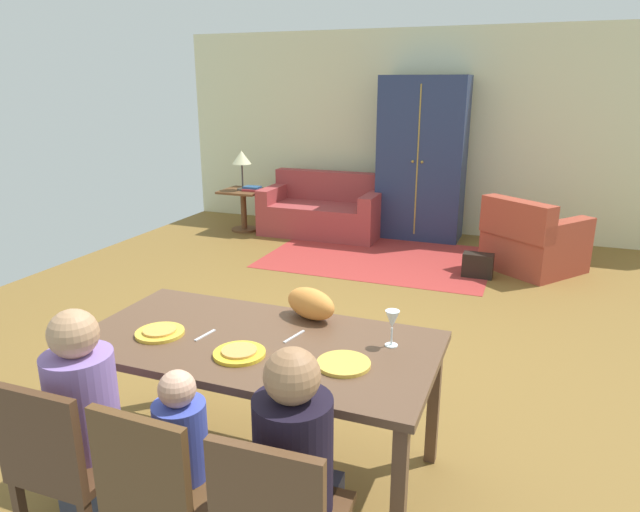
% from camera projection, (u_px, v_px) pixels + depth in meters
% --- Properties ---
extents(ground_plane, '(7.20, 6.57, 0.02)m').
position_uv_depth(ground_plane, '(352.00, 316.00, 5.13)').
color(ground_plane, brown).
extents(back_wall, '(7.20, 0.10, 2.70)m').
position_uv_depth(back_wall, '(429.00, 133.00, 7.71)').
color(back_wall, beige).
rests_on(back_wall, ground_plane).
extents(dining_table, '(1.81, 0.92, 0.76)m').
position_uv_depth(dining_table, '(257.00, 353.00, 2.89)').
color(dining_table, brown).
rests_on(dining_table, ground_plane).
extents(plate_near_man, '(0.25, 0.25, 0.02)m').
position_uv_depth(plate_near_man, '(160.00, 333.00, 2.93)').
color(plate_near_man, yellow).
rests_on(plate_near_man, dining_table).
extents(pizza_near_man, '(0.17, 0.17, 0.01)m').
position_uv_depth(pizza_near_man, '(160.00, 330.00, 2.93)').
color(pizza_near_man, gold).
rests_on(pizza_near_man, plate_near_man).
extents(plate_near_child, '(0.25, 0.25, 0.02)m').
position_uv_depth(plate_near_child, '(239.00, 353.00, 2.71)').
color(plate_near_child, yellow).
rests_on(plate_near_child, dining_table).
extents(pizza_near_child, '(0.17, 0.17, 0.01)m').
position_uv_depth(pizza_near_child, '(239.00, 351.00, 2.71)').
color(pizza_near_child, '#D99A4C').
rests_on(pizza_near_child, plate_near_child).
extents(plate_near_woman, '(0.25, 0.25, 0.02)m').
position_uv_depth(plate_near_woman, '(344.00, 364.00, 2.61)').
color(plate_near_woman, gold).
rests_on(plate_near_woman, dining_table).
extents(wine_glass, '(0.07, 0.07, 0.19)m').
position_uv_depth(wine_glass, '(392.00, 321.00, 2.77)').
color(wine_glass, silver).
rests_on(wine_glass, dining_table).
extents(fork, '(0.04, 0.15, 0.01)m').
position_uv_depth(fork, '(205.00, 335.00, 2.92)').
color(fork, silver).
rests_on(fork, dining_table).
extents(knife, '(0.05, 0.17, 0.01)m').
position_uv_depth(knife, '(294.00, 336.00, 2.91)').
color(knife, silver).
rests_on(knife, dining_table).
extents(dining_chair_man, '(0.42, 0.42, 0.87)m').
position_uv_depth(dining_chair_man, '(64.00, 459.00, 2.39)').
color(dining_chair_man, '#4D301C').
rests_on(dining_chair_man, ground_plane).
extents(person_man, '(0.30, 0.40, 1.11)m').
position_uv_depth(person_man, '(93.00, 431.00, 2.54)').
color(person_man, '#3D404F').
rests_on(person_man, ground_plane).
extents(dining_chair_child, '(0.43, 0.43, 0.87)m').
position_uv_depth(dining_chair_child, '(162.00, 487.00, 2.22)').
color(dining_chair_child, brown).
rests_on(dining_chair_child, ground_plane).
extents(person_child, '(0.22, 0.29, 0.92)m').
position_uv_depth(person_child, '(189.00, 474.00, 2.39)').
color(person_child, '#344249').
rests_on(person_child, ground_plane).
extents(person_woman, '(0.30, 0.40, 1.11)m').
position_uv_depth(person_woman, '(297.00, 485.00, 2.20)').
color(person_woman, '#323447').
rests_on(person_woman, ground_plane).
extents(cat, '(0.36, 0.27, 0.17)m').
position_uv_depth(cat, '(311.00, 304.00, 3.12)').
color(cat, orange).
rests_on(cat, dining_table).
extents(area_rug, '(2.60, 1.80, 0.01)m').
position_uv_depth(area_rug, '(378.00, 257.00, 6.81)').
color(area_rug, '#A5302D').
rests_on(area_rug, ground_plane).
extents(couch, '(1.62, 0.86, 0.82)m').
position_uv_depth(couch, '(324.00, 212.00, 7.84)').
color(couch, '#A23C3C').
rests_on(couch, ground_plane).
extents(armchair, '(1.20, 1.20, 0.82)m').
position_uv_depth(armchair, '(532.00, 242.00, 6.28)').
color(armchair, '#A13F2C').
rests_on(armchair, ground_plane).
extents(armoire, '(1.10, 0.59, 2.10)m').
position_uv_depth(armoire, '(422.00, 159.00, 7.45)').
color(armoire, navy).
rests_on(armoire, ground_plane).
extents(side_table, '(0.56, 0.56, 0.58)m').
position_uv_depth(side_table, '(243.00, 204.00, 7.97)').
color(side_table, brown).
rests_on(side_table, ground_plane).
extents(table_lamp, '(0.26, 0.26, 0.54)m').
position_uv_depth(table_lamp, '(242.00, 159.00, 7.79)').
color(table_lamp, '#423E3C').
rests_on(table_lamp, side_table).
extents(book_lower, '(0.22, 0.16, 0.03)m').
position_uv_depth(book_lower, '(251.00, 190.00, 7.83)').
color(book_lower, maroon).
rests_on(book_lower, side_table).
extents(book_upper, '(0.22, 0.16, 0.03)m').
position_uv_depth(book_upper, '(252.00, 187.00, 7.87)').
color(book_upper, '#254E7F').
rests_on(book_upper, book_lower).
extents(handbag, '(0.32, 0.16, 0.26)m').
position_uv_depth(handbag, '(478.00, 265.00, 6.10)').
color(handbag, black).
rests_on(handbag, ground_plane).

